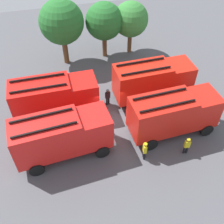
{
  "coord_description": "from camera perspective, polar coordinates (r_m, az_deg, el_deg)",
  "views": [
    {
      "loc": [
        -3.97,
        -15.13,
        16.84
      ],
      "look_at": [
        0.0,
        0.0,
        1.4
      ],
      "focal_mm": 42.93,
      "sensor_mm": 36.0,
      "label": 1
    }
  ],
  "objects": [
    {
      "name": "fire_truck_1",
      "position": [
        21.38,
        12.92,
        -0.19
      ],
      "size": [
        7.3,
        3.02,
        3.88
      ],
      "rotation": [
        0.0,
        0.0,
        0.05
      ],
      "color": "red",
      "rests_on": "ground"
    },
    {
      "name": "traffic_cone_0",
      "position": [
        27.28,
        5.19,
        7.13
      ],
      "size": [
        0.44,
        0.44,
        0.63
      ],
      "primitive_type": "cone",
      "color": "#F2600C",
      "rests_on": "ground"
    },
    {
      "name": "traffic_cone_2",
      "position": [
        25.82,
        -13.64,
        3.39
      ],
      "size": [
        0.47,
        0.47,
        0.67
      ],
      "primitive_type": "cone",
      "color": "#F2600C",
      "rests_on": "ground"
    },
    {
      "name": "firefighter_1",
      "position": [
        24.12,
        -0.92,
        3.33
      ],
      "size": [
        0.48,
        0.38,
        1.67
      ],
      "rotation": [
        0.0,
        0.0,
        5.09
      ],
      "color": "black",
      "rests_on": "ground"
    },
    {
      "name": "firefighter_2",
      "position": [
        21.06,
        15.65,
        -6.87
      ],
      "size": [
        0.45,
        0.31,
        1.63
      ],
      "rotation": [
        0.0,
        0.0,
        4.54
      ],
      "color": "black",
      "rests_on": "ground"
    },
    {
      "name": "tree_2",
      "position": [
        30.11,
        4.01,
        19.06
      ],
      "size": [
        3.74,
        3.74,
        5.79
      ],
      "color": "brown",
      "rests_on": "ground"
    },
    {
      "name": "fire_truck_3",
      "position": [
        24.27,
        8.67,
        6.8
      ],
      "size": [
        7.26,
        2.89,
        3.88
      ],
      "rotation": [
        0.0,
        0.0,
        0.02
      ],
      "color": "red",
      "rests_on": "ground"
    },
    {
      "name": "tree_0",
      "position": [
        28.23,
        -10.7,
        18.27
      ],
      "size": [
        4.45,
        4.45,
        6.9
      ],
      "color": "brown",
      "rests_on": "ground"
    },
    {
      "name": "fire_truck_0",
      "position": [
        19.66,
        -10.66,
        -4.79
      ],
      "size": [
        7.36,
        3.18,
        3.88
      ],
      "rotation": [
        0.0,
        0.0,
        0.07
      ],
      "color": "red",
      "rests_on": "ground"
    },
    {
      "name": "tree_1",
      "position": [
        29.24,
        -1.69,
        18.74
      ],
      "size": [
        3.92,
        3.92,
        6.07
      ],
      "color": "brown",
      "rests_on": "ground"
    },
    {
      "name": "ground_plane",
      "position": [
        22.99,
        0.0,
        -2.48
      ],
      "size": [
        50.35,
        50.35,
        0.0
      ],
      "primitive_type": "plane",
      "color": "#4C4C51"
    },
    {
      "name": "firefighter_0",
      "position": [
        20.1,
        6.97,
        -8.07
      ],
      "size": [
        0.3,
        0.45,
        1.71
      ],
      "rotation": [
        0.0,
        0.0,
        3.0
      ],
      "color": "black",
      "rests_on": "ground"
    },
    {
      "name": "traffic_cone_1",
      "position": [
        23.75,
        8.04,
        -0.06
      ],
      "size": [
        0.43,
        0.43,
        0.61
      ],
      "primitive_type": "cone",
      "color": "#F2600C",
      "rests_on": "ground"
    },
    {
      "name": "fire_truck_2",
      "position": [
        22.75,
        -12.14,
        3.23
      ],
      "size": [
        7.2,
        2.76,
        3.88
      ],
      "rotation": [
        0.0,
        0.0,
        0.0
      ],
      "color": "red",
      "rests_on": "ground"
    }
  ]
}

